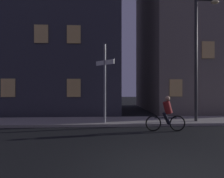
{
  "coord_description": "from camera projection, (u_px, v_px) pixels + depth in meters",
  "views": [
    {
      "loc": [
        -1.35,
        -3.87,
        1.94
      ],
      "look_at": [
        -0.85,
        6.37,
        1.93
      ],
      "focal_mm": 29.34,
      "sensor_mm": 36.0,
      "label": 1
    }
  ],
  "objects": [
    {
      "name": "street_lamp",
      "position": [
        199.0,
        49.0,
        10.19
      ],
      "size": [
        1.38,
        0.28,
        6.91
      ],
      "color": "#2D2D30",
      "rests_on": "sidewalk_kerb"
    },
    {
      "name": "sidewalk_kerb",
      "position": [
        126.0,
        121.0,
        10.56
      ],
      "size": [
        40.0,
        2.5,
        0.14
      ],
      "primitive_type": "cube",
      "color": "#9E9991",
      "rests_on": "ground_plane"
    },
    {
      "name": "building_left_block",
      "position": [
        57.0,
        14.0,
        16.21
      ],
      "size": [
        10.61,
        8.46,
        17.18
      ],
      "color": "#383842",
      "rests_on": "ground_plane"
    },
    {
      "name": "signpost",
      "position": [
        105.0,
        76.0,
        9.76
      ],
      "size": [
        0.96,
        1.52,
        4.19
      ],
      "color": "gray",
      "rests_on": "sidewalk_kerb"
    },
    {
      "name": "cyclist",
      "position": [
        166.0,
        115.0,
        8.35
      ],
      "size": [
        1.82,
        0.35,
        1.61
      ],
      "color": "black",
      "rests_on": "ground_plane"
    },
    {
      "name": "building_right_block",
      "position": [
        205.0,
        9.0,
        17.41
      ],
      "size": [
        11.57,
        8.95,
        19.05
      ],
      "color": "slate",
      "rests_on": "ground_plane"
    }
  ]
}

